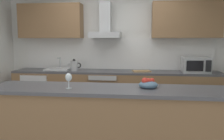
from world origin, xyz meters
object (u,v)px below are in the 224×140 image
(sink, at_px, (58,69))
(fruit_bowl, at_px, (148,84))
(oven, at_px, (105,92))
(wine_glass, at_px, (69,78))
(range_hood, at_px, (105,27))
(refrigerator, at_px, (40,92))
(microwave, at_px, (196,65))
(kettle, at_px, (74,65))
(chopping_board, at_px, (142,71))

(sink, distance_m, fruit_bowl, 2.64)
(oven, relative_size, wine_glass, 4.50)
(range_hood, bearing_deg, sink, -173.03)
(refrigerator, bearing_deg, microwave, -0.46)
(range_hood, bearing_deg, microwave, -5.08)
(refrigerator, xyz_separation_m, kettle, (0.77, -0.03, 0.58))
(kettle, xyz_separation_m, fruit_bowl, (1.42, -1.90, 0.01))
(refrigerator, distance_m, sink, 0.65)
(oven, height_order, chopping_board, chopping_board)
(range_hood, bearing_deg, refrigerator, -174.55)
(microwave, xyz_separation_m, kettle, (-2.39, -0.01, -0.04))
(fruit_bowl, xyz_separation_m, chopping_board, (-0.07, 1.91, -0.11))
(microwave, distance_m, range_hood, 1.92)
(wine_glass, height_order, chopping_board, wine_glass)
(wine_glass, relative_size, chopping_board, 0.52)
(wine_glass, distance_m, chopping_board, 2.23)
(range_hood, height_order, chopping_board, range_hood)
(microwave, distance_m, kettle, 2.39)
(refrigerator, distance_m, kettle, 0.96)
(fruit_bowl, bearing_deg, refrigerator, 138.61)
(fruit_bowl, bearing_deg, wine_glass, -170.88)
(refrigerator, relative_size, chopping_board, 2.50)
(chopping_board, bearing_deg, kettle, -179.58)
(range_hood, xyz_separation_m, chopping_board, (0.74, -0.15, -0.88))
(oven, bearing_deg, refrigerator, -179.89)
(oven, distance_m, range_hood, 1.33)
(refrigerator, height_order, fruit_bowl, fruit_bowl)
(kettle, bearing_deg, range_hood, 14.79)
(refrigerator, distance_m, range_hood, 1.95)
(kettle, bearing_deg, fruit_bowl, -53.16)
(sink, bearing_deg, kettle, -7.25)
(sink, xyz_separation_m, chopping_board, (1.71, -0.03, -0.02))
(refrigerator, bearing_deg, sink, 1.88)
(sink, height_order, kettle, sink)
(microwave, bearing_deg, wine_glass, -132.25)
(refrigerator, xyz_separation_m, range_hood, (1.39, 0.13, 1.36))
(oven, relative_size, microwave, 1.60)
(refrigerator, relative_size, fruit_bowl, 3.86)
(microwave, relative_size, fruit_bowl, 2.27)
(oven, distance_m, refrigerator, 1.39)
(oven, relative_size, kettle, 2.77)
(microwave, xyz_separation_m, sink, (-2.74, 0.04, -0.12))
(sink, xyz_separation_m, kettle, (0.35, -0.04, 0.08))
(oven, relative_size, range_hood, 1.11)
(fruit_bowl, bearing_deg, range_hood, 111.34)
(oven, relative_size, fruit_bowl, 3.64)
(kettle, bearing_deg, refrigerator, 177.69)
(sink, bearing_deg, oven, -0.65)
(range_hood, height_order, wine_glass, range_hood)
(oven, distance_m, kettle, 0.82)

